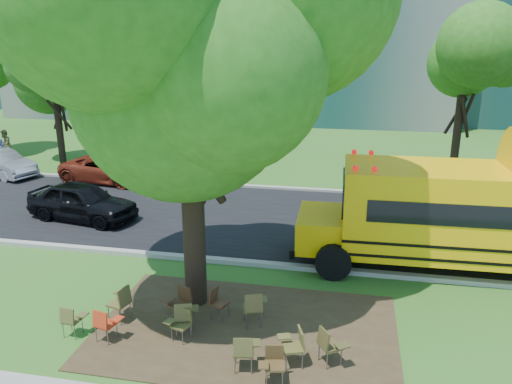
% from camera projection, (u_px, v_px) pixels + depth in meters
% --- Properties ---
extents(ground, '(160.00, 160.00, 0.00)m').
position_uv_depth(ground, '(211.00, 315.00, 12.44)').
color(ground, '#2A571B').
rests_on(ground, ground).
extents(dirt_patch, '(7.00, 4.50, 0.03)m').
position_uv_depth(dirt_patch, '(246.00, 330.00, 11.78)').
color(dirt_patch, '#382819').
rests_on(dirt_patch, ground).
extents(asphalt_road, '(80.00, 8.00, 0.04)m').
position_uv_depth(asphalt_road, '(262.00, 219.00, 19.00)').
color(asphalt_road, black).
rests_on(asphalt_road, ground).
extents(kerb_near, '(80.00, 0.25, 0.14)m').
position_uv_depth(kerb_near, '(238.00, 262.00, 15.23)').
color(kerb_near, gray).
rests_on(kerb_near, ground).
extents(kerb_far, '(80.00, 0.25, 0.14)m').
position_uv_depth(kerb_far, '(279.00, 188.00, 22.83)').
color(kerb_far, gray).
rests_on(kerb_far, ground).
extents(bg_tree_0, '(5.20, 5.20, 7.18)m').
position_uv_depth(bg_tree_0, '(54.00, 81.00, 25.52)').
color(bg_tree_0, black).
rests_on(bg_tree_0, ground).
extents(bg_tree_2, '(4.80, 4.80, 6.62)m').
position_uv_depth(bg_tree_2, '(202.00, 85.00, 27.15)').
color(bg_tree_2, black).
rests_on(bg_tree_2, ground).
extents(bg_tree_3, '(5.60, 5.60, 7.84)m').
position_uv_depth(bg_tree_3, '(464.00, 75.00, 22.62)').
color(bg_tree_3, black).
rests_on(bg_tree_3, ground).
extents(main_tree, '(7.20, 7.20, 9.72)m').
position_uv_depth(main_tree, '(187.00, 61.00, 11.27)').
color(main_tree, black).
rests_on(main_tree, ground).
extents(chair_0, '(0.52, 0.45, 0.77)m').
position_uv_depth(chair_0, '(71.00, 318.00, 11.40)').
color(chair_0, '#4F4C22').
rests_on(chair_0, ground).
extents(chair_1, '(0.62, 0.49, 0.83)m').
position_uv_depth(chair_1, '(105.00, 322.00, 11.17)').
color(chair_1, '#B12F12').
rests_on(chair_1, ground).
extents(chair_2, '(0.60, 0.67, 0.88)m').
position_uv_depth(chair_2, '(185.00, 314.00, 11.43)').
color(chair_2, '#48411F').
rests_on(chair_2, ground).
extents(chair_3, '(0.61, 0.48, 0.78)m').
position_uv_depth(chair_3, '(181.00, 321.00, 11.27)').
color(chair_3, brown).
rests_on(chair_3, ground).
extents(chair_4, '(0.58, 0.59, 0.86)m').
position_uv_depth(chair_4, '(245.00, 349.00, 10.15)').
color(chair_4, '#42401C').
rests_on(chair_4, ground).
extents(chair_5, '(0.54, 0.55, 0.79)m').
position_uv_depth(chair_5, '(273.00, 361.00, 9.86)').
color(chair_5, '#4C371B').
rests_on(chair_5, ground).
extents(chair_6, '(0.66, 0.59, 0.87)m').
position_uv_depth(chair_6, '(295.00, 343.00, 10.36)').
color(chair_6, brown).
rests_on(chair_6, ground).
extents(chair_7, '(0.72, 0.57, 0.86)m').
position_uv_depth(chair_7, '(329.00, 343.00, 10.35)').
color(chair_7, '#453F1E').
rests_on(chair_7, ground).
extents(chair_8, '(0.55, 0.71, 0.93)m').
position_uv_depth(chair_8, '(121.00, 300.00, 12.00)').
color(chair_8, brown).
rests_on(chair_8, ground).
extents(chair_9, '(0.73, 0.57, 0.90)m').
position_uv_depth(chair_9, '(180.00, 300.00, 12.02)').
color(chair_9, '#402817').
rests_on(chair_9, ground).
extents(chair_10, '(0.49, 0.63, 0.81)m').
position_uv_depth(chair_10, '(217.00, 301.00, 12.12)').
color(chair_10, '#452A18').
rests_on(chair_10, ground).
extents(chair_11, '(0.62, 0.69, 0.91)m').
position_uv_depth(chair_11, '(254.00, 305.00, 11.78)').
color(chair_11, brown).
rests_on(chair_11, ground).
extents(black_car, '(4.51, 2.45, 1.46)m').
position_uv_depth(black_car, '(82.00, 201.00, 18.83)').
color(black_car, black).
rests_on(black_car, ground).
extents(bg_car_silver, '(4.33, 2.65, 1.35)m').
position_uv_depth(bg_car_silver, '(0.00, 163.00, 24.84)').
color(bg_car_silver, '#9B9BA0').
rests_on(bg_car_silver, ground).
extents(bg_car_red, '(4.95, 2.79, 1.31)m').
position_uv_depth(bg_car_red, '(109.00, 169.00, 23.90)').
color(bg_car_red, '#601D10').
rests_on(bg_car_red, ground).
extents(pedestrian_a, '(0.46, 0.66, 1.75)m').
position_uv_depth(pedestrian_a, '(2.00, 155.00, 25.74)').
color(pedestrian_a, '#394380').
rests_on(pedestrian_a, ground).
extents(pedestrian_b, '(0.84, 0.96, 1.66)m').
position_uv_depth(pedestrian_b, '(5.00, 144.00, 28.61)').
color(pedestrian_b, '#776347').
rests_on(pedestrian_b, ground).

